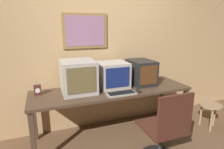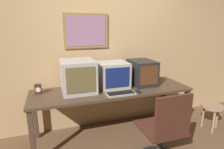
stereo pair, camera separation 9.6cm
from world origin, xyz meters
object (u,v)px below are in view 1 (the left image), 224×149
Objects in this scene: desk_clock at (38,90)px; keyboard_main at (121,94)px; side_stool at (210,109)px; office_chair at (164,133)px; mouse_near_keyboard at (139,91)px; monitor_right at (141,72)px; monitor_left at (78,76)px; monitor_center at (113,75)px.

keyboard_main is at bearing -19.75° from desk_clock.
office_chair is at bearing -160.12° from side_stool.
monitor_right is at bearing 56.79° from mouse_near_keyboard.
office_chair is at bearing -33.52° from desk_clock.
monitor_right is at bearing 1.33° from monitor_left.
monitor_center is at bearing 4.64° from monitor_left.
monitor_left is at bearing -175.36° from monitor_center.
monitor_left is 1.20× the size of side_stool.
desk_clock is at bearing 160.25° from keyboard_main.
monitor_left is at bearing -178.67° from monitor_right.
side_stool is at bearing -22.58° from monitor_right.
monitor_center is at bearing 177.65° from monitor_right.
office_chair is at bearing -58.28° from keyboard_main.
monitor_right is 3.39× the size of desk_clock.
desk_clock is (-0.53, 0.06, -0.15)m from monitor_left.
office_chair is at bearing -45.35° from monitor_left.
monitor_left reaches higher than keyboard_main.
monitor_center reaches higher than office_chair.
mouse_near_keyboard is (0.76, -0.31, -0.20)m from monitor_left.
monitor_right is (0.98, 0.02, -0.03)m from monitor_left.
monitor_left is 1.31m from office_chair.
monitor_center is 0.39m from keyboard_main.
office_chair reaches higher than mouse_near_keyboard.
side_stool is (2.03, -0.41, -0.64)m from monitor_left.
office_chair reaches higher than keyboard_main.
monitor_right reaches higher than desk_clock.
monitor_right reaches higher than monitor_center.
mouse_near_keyboard reaches higher than side_stool.
desk_clock is 0.15× the size of office_chair.
monitor_right is 3.96× the size of mouse_near_keyboard.
mouse_near_keyboard is at bearing 175.58° from side_stool.
office_chair is (0.83, -0.84, -0.56)m from monitor_left.
side_stool is (2.55, -0.47, -0.49)m from desk_clock.
monitor_left reaches higher than monitor_center.
monitor_center is 0.92× the size of monitor_right.
monitor_right is 1.29m from side_stool.
monitor_left is 0.52m from monitor_center.
monitor_center is at bearing 163.29° from side_stool.
monitor_right is 1.03m from office_chair.
monitor_center is 1.09× the size of keyboard_main.
monitor_left is 1.05× the size of monitor_right.
desk_clock is at bearing 146.48° from office_chair.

